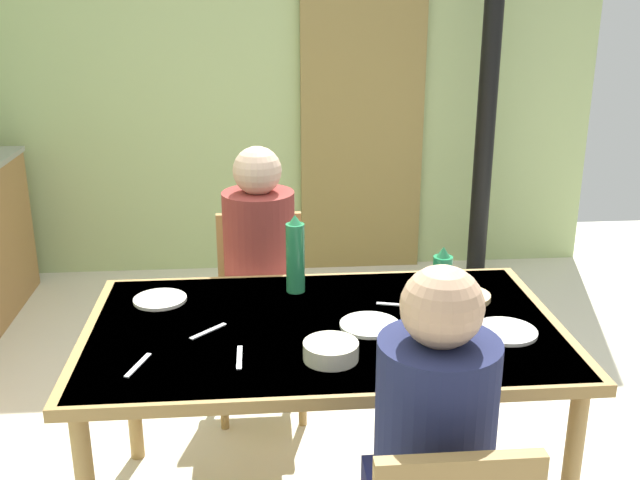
% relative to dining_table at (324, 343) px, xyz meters
% --- Properties ---
extents(wall_back, '(4.39, 0.10, 2.57)m').
position_rel_dining_table_xyz_m(wall_back, '(-0.18, 2.61, 0.60)').
color(wall_back, '#A7BD7B').
rests_on(wall_back, ground_plane).
extents(door_wooden, '(0.80, 0.05, 2.00)m').
position_rel_dining_table_xyz_m(door_wooden, '(0.48, 2.53, 0.31)').
color(door_wooden, olive).
rests_on(door_wooden, ground_plane).
extents(stove_pipe_column, '(0.12, 0.12, 2.57)m').
position_rel_dining_table_xyz_m(stove_pipe_column, '(1.22, 2.26, 0.60)').
color(stove_pipe_column, black).
rests_on(stove_pipe_column, ground_plane).
extents(dining_table, '(1.60, 0.94, 0.75)m').
position_rel_dining_table_xyz_m(dining_table, '(0.00, 0.00, 0.00)').
color(dining_table, olive).
rests_on(dining_table, ground_plane).
extents(chair_far_diner, '(0.40, 0.40, 0.87)m').
position_rel_dining_table_xyz_m(chair_far_diner, '(-0.21, 0.82, -0.19)').
color(chair_far_diner, olive).
rests_on(chair_far_diner, ground_plane).
extents(person_near_diner, '(0.30, 0.37, 0.77)m').
position_rel_dining_table_xyz_m(person_near_diner, '(0.21, -0.69, 0.09)').
color(person_near_diner, '#1A204E').
rests_on(person_near_diner, ground_plane).
extents(person_far_diner, '(0.30, 0.37, 0.77)m').
position_rel_dining_table_xyz_m(person_far_diner, '(-0.21, 0.69, 0.09)').
color(person_far_diner, maroon).
rests_on(person_far_diner, ground_plane).
extents(water_bottle_green_near, '(0.07, 0.07, 0.26)m').
position_rel_dining_table_xyz_m(water_bottle_green_near, '(0.40, 0.00, 0.19)').
color(water_bottle_green_near, '#20814B').
rests_on(water_bottle_green_near, dining_table).
extents(water_bottle_green_far, '(0.07, 0.07, 0.30)m').
position_rel_dining_table_xyz_m(water_bottle_green_far, '(-0.08, 0.30, 0.21)').
color(water_bottle_green_far, '#28814D').
rests_on(water_bottle_green_far, dining_table).
extents(serving_bowl_center, '(0.17, 0.17, 0.05)m').
position_rel_dining_table_xyz_m(serving_bowl_center, '(-0.00, -0.24, 0.09)').
color(serving_bowl_center, '#F3EAC5').
rests_on(serving_bowl_center, dining_table).
extents(dinner_plate_near_left, '(0.20, 0.20, 0.01)m').
position_rel_dining_table_xyz_m(dinner_plate_near_left, '(0.15, -0.03, 0.07)').
color(dinner_plate_near_left, white).
rests_on(dinner_plate_near_left, dining_table).
extents(dinner_plate_near_right, '(0.19, 0.19, 0.01)m').
position_rel_dining_table_xyz_m(dinner_plate_near_right, '(-0.57, 0.25, 0.07)').
color(dinner_plate_near_right, white).
rests_on(dinner_plate_near_right, dining_table).
extents(dinner_plate_far_center, '(0.21, 0.21, 0.01)m').
position_rel_dining_table_xyz_m(dinner_plate_far_center, '(0.59, -0.11, 0.07)').
color(dinner_plate_far_center, white).
rests_on(dinner_plate_far_center, dining_table).
extents(drinking_glass_by_near_diner, '(0.06, 0.06, 0.09)m').
position_rel_dining_table_xyz_m(drinking_glass_by_near_diner, '(0.46, -0.35, 0.11)').
color(drinking_glass_by_near_diner, silver).
rests_on(drinking_glass_by_near_diner, dining_table).
extents(bread_plate_sliced, '(0.19, 0.19, 0.02)m').
position_rel_dining_table_xyz_m(bread_plate_sliced, '(0.53, 0.18, 0.08)').
color(bread_plate_sliced, '#DBB77A').
rests_on(bread_plate_sliced, dining_table).
extents(cutlery_knife_near, '(0.12, 0.12, 0.00)m').
position_rel_dining_table_xyz_m(cutlery_knife_near, '(-0.38, -0.02, 0.07)').
color(cutlery_knife_near, silver).
rests_on(cutlery_knife_near, dining_table).
extents(cutlery_fork_near, '(0.15, 0.05, 0.00)m').
position_rel_dining_table_xyz_m(cutlery_fork_near, '(0.28, 0.14, 0.07)').
color(cutlery_fork_near, silver).
rests_on(cutlery_fork_near, dining_table).
extents(cutlery_knife_far, '(0.02, 0.15, 0.00)m').
position_rel_dining_table_xyz_m(cutlery_knife_far, '(-0.28, -0.21, 0.07)').
color(cutlery_knife_far, silver).
rests_on(cutlery_knife_far, dining_table).
extents(cutlery_fork_far, '(0.06, 0.15, 0.00)m').
position_rel_dining_table_xyz_m(cutlery_fork_far, '(-0.58, -0.24, 0.07)').
color(cutlery_fork_far, silver).
rests_on(cutlery_fork_far, dining_table).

